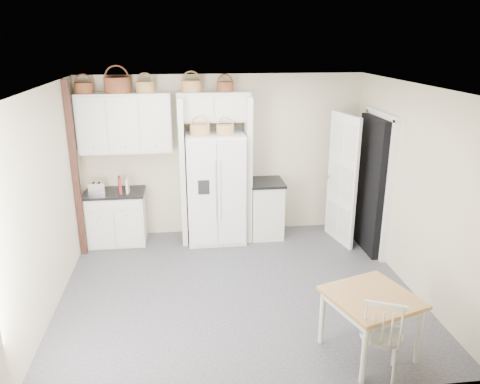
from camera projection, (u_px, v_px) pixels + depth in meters
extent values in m
plane|color=#2F2D37|center=(237.00, 289.00, 6.14)|extent=(4.50, 4.50, 0.00)
plane|color=white|center=(237.00, 87.00, 5.31)|extent=(4.50, 4.50, 0.00)
plane|color=beige|center=(223.00, 156.00, 7.61)|extent=(4.50, 0.00, 4.50)
plane|color=beige|center=(46.00, 203.00, 5.47)|extent=(0.00, 4.00, 4.00)
plane|color=beige|center=(411.00, 188.00, 5.98)|extent=(0.00, 4.00, 4.00)
cube|color=white|center=(216.00, 188.00, 7.40)|extent=(0.90, 0.72, 1.74)
cube|color=silver|center=(117.00, 218.00, 7.41)|extent=(0.88, 0.56, 0.82)
cube|color=silver|center=(266.00, 209.00, 7.67)|extent=(0.51, 0.61, 0.90)
cube|color=olive|center=(369.00, 324.00, 4.80)|extent=(1.02, 1.02, 0.67)
cube|color=silver|center=(381.00, 336.00, 4.50)|extent=(0.52, 0.50, 0.83)
cube|color=black|center=(115.00, 193.00, 7.27)|extent=(0.92, 0.59, 0.04)
cube|color=black|center=(266.00, 182.00, 7.52)|extent=(0.55, 0.65, 0.04)
cube|color=silver|center=(97.00, 188.00, 7.16)|extent=(0.25, 0.15, 0.17)
cube|color=maroon|center=(120.00, 185.00, 7.16)|extent=(0.07, 0.18, 0.26)
cube|color=beige|center=(128.00, 186.00, 7.18)|extent=(0.04, 0.15, 0.22)
cylinder|color=brown|center=(84.00, 88.00, 6.85)|extent=(0.28, 0.28, 0.16)
cylinder|color=brown|center=(117.00, 85.00, 6.90)|extent=(0.39, 0.39, 0.23)
cylinder|color=olive|center=(145.00, 87.00, 6.96)|extent=(0.28, 0.28, 0.16)
cylinder|color=olive|center=(191.00, 86.00, 7.03)|extent=(0.31, 0.31, 0.17)
cylinder|color=brown|center=(225.00, 87.00, 7.10)|extent=(0.25, 0.25, 0.14)
cylinder|color=olive|center=(200.00, 130.00, 6.98)|extent=(0.29, 0.29, 0.16)
cylinder|color=olive|center=(225.00, 130.00, 7.03)|extent=(0.27, 0.27, 0.14)
cube|color=silver|center=(125.00, 123.00, 7.08)|extent=(1.40, 0.34, 0.90)
cube|color=silver|center=(214.00, 106.00, 7.17)|extent=(1.12, 0.34, 0.45)
cube|color=silver|center=(183.00, 171.00, 7.30)|extent=(0.08, 0.60, 2.30)
cube|color=silver|center=(247.00, 169.00, 7.41)|extent=(0.08, 0.60, 2.30)
cube|color=black|center=(75.00, 171.00, 6.74)|extent=(0.09, 0.09, 2.60)
cube|color=black|center=(372.00, 185.00, 7.00)|extent=(0.18, 0.85, 2.05)
cube|color=white|center=(342.00, 180.00, 7.28)|extent=(0.21, 0.79, 2.05)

